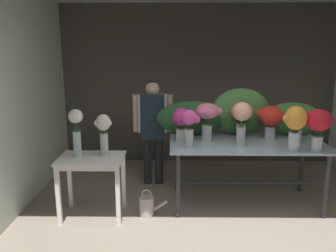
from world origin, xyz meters
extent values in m
plane|color=gray|center=(0.00, 1.62, 0.00)|extent=(7.12, 7.12, 0.00)
cube|color=#4C4742|center=(0.00, 3.24, 1.38)|extent=(4.88, 0.12, 2.76)
cube|color=silver|center=(-2.44, 1.62, 1.38)|extent=(0.12, 3.36, 2.76)
cube|color=#A6C2D2|center=(0.50, 1.45, 0.84)|extent=(1.99, 1.00, 0.02)
cylinder|color=#38383D|center=(-0.39, 1.05, 0.41)|extent=(0.05, 0.05, 0.83)
sphere|color=#38383D|center=(-0.39, 1.05, 0.03)|extent=(0.07, 0.07, 0.07)
cylinder|color=#38383D|center=(1.39, 1.05, 0.41)|extent=(0.05, 0.05, 0.83)
sphere|color=#38383D|center=(1.39, 1.05, 0.03)|extent=(0.07, 0.07, 0.07)
cylinder|color=#38383D|center=(-0.39, 1.85, 0.41)|extent=(0.05, 0.05, 0.83)
sphere|color=#38383D|center=(-0.39, 1.85, 0.03)|extent=(0.07, 0.07, 0.07)
cylinder|color=#38383D|center=(1.39, 1.85, 0.41)|extent=(0.05, 0.05, 0.83)
sphere|color=#38383D|center=(1.39, 1.85, 0.03)|extent=(0.07, 0.07, 0.07)
cylinder|color=#38383D|center=(0.50, 1.45, 0.29)|extent=(1.79, 0.03, 0.03)
cube|color=white|center=(-1.44, 1.08, 0.74)|extent=(0.78, 0.54, 0.03)
cube|color=white|center=(-1.44, 1.08, 0.70)|extent=(0.72, 0.48, 0.06)
cube|color=white|center=(-1.79, 0.85, 0.36)|extent=(0.05, 0.05, 0.73)
cube|color=white|center=(-1.09, 0.85, 0.36)|extent=(0.05, 0.05, 0.73)
cube|color=white|center=(-1.79, 1.31, 0.36)|extent=(0.05, 0.05, 0.73)
cube|color=white|center=(-1.09, 1.31, 0.36)|extent=(0.05, 0.05, 0.73)
cylinder|color=#232328|center=(-0.84, 2.11, 0.41)|extent=(0.12, 0.12, 0.82)
cylinder|color=#232328|center=(-0.66, 2.11, 0.41)|extent=(0.12, 0.12, 0.82)
cube|color=silver|center=(-0.75, 2.11, 1.10)|extent=(0.41, 0.22, 0.55)
cube|color=#192833|center=(-0.75, 2.00, 1.06)|extent=(0.35, 0.02, 0.67)
cylinder|color=#D8AD8E|center=(-1.00, 2.11, 1.10)|extent=(0.09, 0.09, 0.55)
cylinder|color=#D8AD8E|center=(-0.50, 2.11, 1.10)|extent=(0.09, 0.09, 0.55)
sphere|color=#D8AD8E|center=(-0.75, 2.11, 1.46)|extent=(0.20, 0.20, 0.20)
ellipsoid|color=black|center=(-0.75, 2.13, 1.53)|extent=(0.15, 0.15, 0.09)
ellipsoid|color=#28562D|center=(-0.18, 1.83, 1.08)|extent=(1.00, 0.27, 0.47)
ellipsoid|color=#477F3D|center=(0.48, 1.83, 1.17)|extent=(0.80, 0.26, 0.65)
ellipsoid|color=#477F3D|center=(1.20, 1.83, 1.08)|extent=(0.82, 0.25, 0.46)
cylinder|color=silver|center=(0.84, 1.60, 0.93)|extent=(0.14, 0.14, 0.17)
cylinder|color=#9EBCB2|center=(0.84, 1.60, 0.89)|extent=(0.13, 0.13, 0.07)
cylinder|color=#477F3D|center=(0.87, 1.60, 0.97)|extent=(0.01, 0.01, 0.22)
cylinder|color=#477F3D|center=(0.82, 1.63, 0.97)|extent=(0.01, 0.01, 0.22)
cylinder|color=#477F3D|center=(0.83, 1.58, 0.97)|extent=(0.01, 0.01, 0.22)
ellipsoid|color=red|center=(0.84, 1.60, 1.16)|extent=(0.30, 0.30, 0.27)
sphere|color=red|center=(0.71, 1.59, 1.20)|extent=(0.12, 0.12, 0.12)
sphere|color=red|center=(0.96, 1.59, 1.19)|extent=(0.07, 0.07, 0.07)
cylinder|color=silver|center=(-0.01, 1.50, 0.95)|extent=(0.13, 0.13, 0.21)
cylinder|color=#9EBCB2|center=(-0.01, 1.50, 0.90)|extent=(0.12, 0.12, 0.09)
cylinder|color=#477F3D|center=(0.01, 1.51, 1.02)|extent=(0.01, 0.01, 0.33)
cylinder|color=#477F3D|center=(-0.04, 1.53, 1.02)|extent=(0.01, 0.01, 0.33)
cylinder|color=#477F3D|center=(-0.02, 1.48, 1.02)|extent=(0.01, 0.01, 0.33)
ellipsoid|color=pink|center=(-0.01, 1.50, 1.25)|extent=(0.30, 0.30, 0.20)
sphere|color=pink|center=(0.12, 1.50, 1.24)|extent=(0.11, 0.11, 0.11)
ellipsoid|color=#28562D|center=(0.02, 1.48, 1.08)|extent=(0.09, 0.11, 0.03)
cylinder|color=silver|center=(-0.35, 1.49, 0.93)|extent=(0.13, 0.13, 0.16)
cylinder|color=#9EBCB2|center=(-0.35, 1.49, 0.88)|extent=(0.12, 0.12, 0.07)
cylinder|color=#2D6028|center=(-0.31, 1.48, 0.98)|extent=(0.01, 0.01, 0.24)
cylinder|color=#2D6028|center=(-0.36, 1.51, 0.98)|extent=(0.01, 0.01, 0.24)
cylinder|color=#2D6028|center=(-0.35, 1.47, 0.98)|extent=(0.01, 0.01, 0.24)
ellipsoid|color=#D1338E|center=(-0.35, 1.49, 1.17)|extent=(0.22, 0.22, 0.24)
sphere|color=#D1338E|center=(-0.42, 1.52, 1.13)|extent=(0.08, 0.08, 0.08)
sphere|color=#D1338E|center=(-0.29, 1.52, 1.20)|extent=(0.10, 0.10, 0.10)
ellipsoid|color=#28562D|center=(-0.34, 1.48, 1.03)|extent=(0.11, 0.08, 0.03)
cylinder|color=silver|center=(0.96, 1.07, 0.96)|extent=(0.13, 0.13, 0.22)
cylinder|color=#9EBCB2|center=(0.96, 1.07, 0.90)|extent=(0.12, 0.12, 0.09)
cylinder|color=#28562D|center=(0.98, 1.06, 1.01)|extent=(0.01, 0.01, 0.31)
cylinder|color=#28562D|center=(0.95, 1.09, 1.01)|extent=(0.01, 0.01, 0.31)
cylinder|color=#28562D|center=(0.95, 1.04, 1.01)|extent=(0.01, 0.01, 0.31)
ellipsoid|color=orange|center=(0.96, 1.07, 1.25)|extent=(0.25, 0.25, 0.28)
sphere|color=orange|center=(0.86, 1.06, 1.24)|extent=(0.10, 0.10, 0.10)
ellipsoid|color=#387033|center=(0.97, 1.08, 1.09)|extent=(0.11, 0.06, 0.03)
cylinder|color=silver|center=(1.24, 1.07, 0.94)|extent=(0.13, 0.13, 0.18)
cylinder|color=#9EBCB2|center=(1.24, 1.07, 0.89)|extent=(0.12, 0.12, 0.08)
cylinder|color=#2D6028|center=(1.26, 1.07, 1.00)|extent=(0.01, 0.01, 0.29)
cylinder|color=#2D6028|center=(1.22, 1.10, 1.00)|extent=(0.01, 0.01, 0.29)
cylinder|color=#2D6028|center=(1.22, 1.06, 1.00)|extent=(0.01, 0.01, 0.29)
ellipsoid|color=red|center=(1.24, 1.07, 1.22)|extent=(0.29, 0.29, 0.26)
sphere|color=red|center=(1.15, 1.10, 1.26)|extent=(0.11, 0.11, 0.11)
cylinder|color=silver|center=(-0.26, 1.21, 0.96)|extent=(0.11, 0.11, 0.22)
cylinder|color=#9EBCB2|center=(-0.26, 1.21, 0.90)|extent=(0.10, 0.10, 0.09)
cylinder|color=#28562D|center=(-0.23, 1.21, 1.01)|extent=(0.01, 0.01, 0.31)
cylinder|color=#28562D|center=(-0.27, 1.23, 1.01)|extent=(0.01, 0.01, 0.31)
cylinder|color=#28562D|center=(-0.28, 1.19, 1.01)|extent=(0.01, 0.01, 0.31)
ellipsoid|color=#E54C9E|center=(-0.26, 1.21, 1.22)|extent=(0.20, 0.20, 0.19)
sphere|color=#E54C9E|center=(-0.18, 1.19, 1.20)|extent=(0.09, 0.09, 0.09)
cylinder|color=silver|center=(0.39, 1.30, 0.96)|extent=(0.11, 0.11, 0.23)
cylinder|color=#9EBCB2|center=(0.39, 1.30, 0.90)|extent=(0.10, 0.10, 0.10)
cylinder|color=#387033|center=(0.40, 1.30, 1.03)|extent=(0.01, 0.01, 0.35)
cylinder|color=#387033|center=(0.38, 1.32, 1.03)|extent=(0.01, 0.01, 0.35)
cylinder|color=#387033|center=(0.38, 1.29, 1.03)|extent=(0.01, 0.01, 0.35)
ellipsoid|color=#F4B78E|center=(0.39, 1.30, 1.28)|extent=(0.23, 0.23, 0.23)
sphere|color=#F4B78E|center=(0.32, 1.33, 1.29)|extent=(0.09, 0.09, 0.09)
sphere|color=#F4B78E|center=(0.47, 1.31, 1.25)|extent=(0.09, 0.09, 0.09)
cylinder|color=silver|center=(1.15, 1.45, 0.93)|extent=(0.11, 0.11, 0.17)
cylinder|color=#9EBCB2|center=(1.15, 1.45, 0.89)|extent=(0.10, 0.10, 0.07)
cylinder|color=#387033|center=(1.17, 1.45, 0.97)|extent=(0.01, 0.01, 0.23)
cylinder|color=#387033|center=(1.13, 1.47, 0.97)|extent=(0.01, 0.01, 0.23)
cylinder|color=#387033|center=(1.14, 1.43, 0.97)|extent=(0.01, 0.01, 0.23)
ellipsoid|color=#EFB2BC|center=(1.15, 1.45, 1.15)|extent=(0.18, 0.18, 0.21)
sphere|color=#EFB2BC|center=(1.10, 1.45, 1.16)|extent=(0.07, 0.07, 0.07)
sphere|color=#EFB2BC|center=(1.22, 1.43, 1.17)|extent=(0.07, 0.07, 0.07)
ellipsoid|color=#2D6028|center=(1.17, 1.49, 1.04)|extent=(0.10, 0.10, 0.03)
cylinder|color=silver|center=(0.45, 1.62, 0.95)|extent=(0.13, 0.13, 0.21)
cylinder|color=#9EBCB2|center=(0.45, 1.62, 0.89)|extent=(0.12, 0.12, 0.09)
cylinder|color=#28562D|center=(0.48, 1.62, 1.00)|extent=(0.01, 0.01, 0.29)
cylinder|color=#28562D|center=(0.44, 1.64, 1.00)|extent=(0.01, 0.01, 0.29)
cylinder|color=#28562D|center=(0.44, 1.60, 1.00)|extent=(0.01, 0.01, 0.29)
ellipsoid|color=#EF7A60|center=(0.45, 1.62, 1.22)|extent=(0.30, 0.30, 0.25)
sphere|color=#EF7A60|center=(0.36, 1.60, 1.23)|extent=(0.08, 0.08, 0.08)
ellipsoid|color=#28562D|center=(0.46, 1.63, 1.08)|extent=(0.10, 0.10, 0.03)
cylinder|color=silver|center=(-1.60, 1.08, 0.92)|extent=(0.09, 0.09, 0.32)
cylinder|color=#9EBCB2|center=(-1.60, 1.08, 0.83)|extent=(0.08, 0.08, 0.13)
cylinder|color=#28562D|center=(-1.58, 1.08, 0.99)|extent=(0.01, 0.01, 0.44)
cylinder|color=#28562D|center=(-1.61, 1.09, 0.99)|extent=(0.01, 0.01, 0.44)
cylinder|color=#28562D|center=(-1.60, 1.06, 0.99)|extent=(0.01, 0.01, 0.44)
ellipsoid|color=white|center=(-1.60, 1.08, 1.26)|extent=(0.17, 0.17, 0.17)
ellipsoid|color=#28562D|center=(-1.58, 1.06, 1.10)|extent=(0.10, 0.04, 0.03)
cylinder|color=silver|center=(-1.29, 1.14, 0.90)|extent=(0.10, 0.10, 0.28)
cylinder|color=#9EBCB2|center=(-1.29, 1.14, 0.82)|extent=(0.09, 0.09, 0.12)
cylinder|color=#2D6028|center=(-1.26, 1.13, 0.94)|extent=(0.01, 0.01, 0.35)
cylinder|color=#2D6028|center=(-1.29, 1.15, 0.94)|extent=(0.01, 0.01, 0.35)
cylinder|color=#2D6028|center=(-1.31, 1.13, 0.94)|extent=(0.01, 0.01, 0.35)
cylinder|color=#2D6028|center=(-1.29, 1.11, 0.94)|extent=(0.01, 0.01, 0.35)
ellipsoid|color=silver|center=(-1.29, 1.14, 1.17)|extent=(0.18, 0.18, 0.20)
sphere|color=silver|center=(-1.35, 1.12, 1.17)|extent=(0.08, 0.08, 0.08)
sphere|color=silver|center=(-1.21, 1.14, 1.17)|extent=(0.05, 0.05, 0.05)
ellipsoid|color=#2D6028|center=(-1.29, 1.15, 1.06)|extent=(0.08, 0.11, 0.03)
cylinder|color=#B7B2A8|center=(-0.78, 1.09, 0.12)|extent=(0.18, 0.18, 0.24)
cylinder|color=#B7B2A8|center=(-0.61, 1.09, 0.13)|extent=(0.18, 0.04, 0.14)
torus|color=#B7B2A8|center=(-0.78, 1.09, 0.28)|extent=(0.13, 0.02, 0.13)
camera|label=1|loc=(-0.47, -2.78, 2.05)|focal=36.24mm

